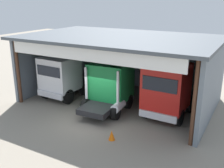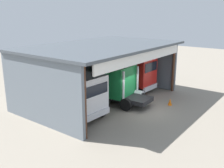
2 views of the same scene
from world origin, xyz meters
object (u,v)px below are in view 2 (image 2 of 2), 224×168
Objects in this scene: truck_white_yard_outside at (83,96)px; traffic_cone at (170,102)px; truck_green_left_bay at (119,84)px; tool_cart at (69,95)px; oil_drum at (91,84)px; truck_red_center_left_bay at (137,73)px.

traffic_cone is at bearing 151.60° from truck_white_yard_outside.
truck_green_left_bay is (4.27, -0.12, 0.03)m from truck_white_yard_outside.
truck_white_yard_outside is 4.42× the size of tool_cart.
tool_cart reaches higher than oil_drum.
tool_cart is at bearing 119.46° from traffic_cone.
truck_red_center_left_bay is 4.80m from oil_drum.
truck_red_center_left_bay is 4.88× the size of tool_cart.
truck_white_yard_outside is 7.64m from traffic_cone.
truck_white_yard_outside is at bearing 149.68° from traffic_cone.
truck_green_left_bay reaches higher than traffic_cone.
oil_drum is (6.26, 4.74, -1.26)m from truck_white_yard_outside.
oil_drum is 8.53m from traffic_cone.
tool_cart is at bearing -166.59° from oil_drum.
truck_red_center_left_bay is at bearing -174.29° from truck_white_yard_outside.
truck_white_yard_outside is 0.91× the size of truck_red_center_left_bay.
truck_green_left_bay is 4.83× the size of oil_drum.
truck_red_center_left_bay is 8.72× the size of traffic_cone.
tool_cart is at bearing -27.64° from truck_red_center_left_bay.
truck_green_left_bay is at bearing 121.04° from traffic_cone.
traffic_cone is at bearing -62.49° from truck_green_left_bay.
truck_green_left_bay is 3.88m from truck_red_center_left_bay.
tool_cart is 8.69m from traffic_cone.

